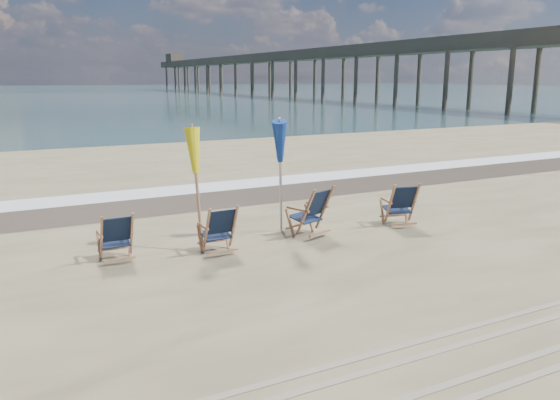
% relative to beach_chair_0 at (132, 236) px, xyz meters
% --- Properties ---
extents(ocean, '(400.00, 400.00, 0.00)m').
position_rel_beach_chair_0_xyz_m(ocean, '(2.79, 125.45, -0.46)').
color(ocean, '#345356').
rests_on(ocean, ground).
extents(surf_foam, '(200.00, 1.40, 0.01)m').
position_rel_beach_chair_0_xyz_m(surf_foam, '(2.79, 5.75, -0.46)').
color(surf_foam, silver).
rests_on(surf_foam, ground).
extents(wet_sand_strip, '(200.00, 2.60, 0.00)m').
position_rel_beach_chair_0_xyz_m(wet_sand_strip, '(2.79, 4.25, -0.46)').
color(wet_sand_strip, '#42362A').
rests_on(wet_sand_strip, ground).
extents(tire_tracks, '(80.00, 1.30, 0.01)m').
position_rel_beach_chair_0_xyz_m(tire_tracks, '(2.79, -5.35, -0.46)').
color(tire_tracks, gray).
rests_on(tire_tracks, ground).
extents(beach_chair_0, '(0.60, 0.67, 0.93)m').
position_rel_beach_chair_0_xyz_m(beach_chair_0, '(0.00, 0.00, 0.00)').
color(beach_chair_0, black).
rests_on(beach_chair_0, ground).
extents(beach_chair_1, '(0.63, 0.70, 0.96)m').
position_rel_beach_chair_0_xyz_m(beach_chair_1, '(1.79, -0.41, 0.01)').
color(beach_chair_1, black).
rests_on(beach_chair_1, ground).
extents(beach_chair_2, '(0.91, 0.96, 1.08)m').
position_rel_beach_chair_0_xyz_m(beach_chair_2, '(3.95, -0.14, 0.08)').
color(beach_chair_2, black).
rests_on(beach_chair_2, ground).
extents(beach_chair_3, '(0.81, 0.87, 1.01)m').
position_rel_beach_chair_0_xyz_m(beach_chair_3, '(6.01, -0.50, 0.04)').
color(beach_chair_3, black).
rests_on(beach_chair_3, ground).
extents(umbrella_yellow, '(0.30, 0.30, 2.31)m').
position_rel_beach_chair_0_xyz_m(umbrella_yellow, '(1.27, 0.06, 1.31)').
color(umbrella_yellow, '#AA704C').
rests_on(umbrella_yellow, ground).
extents(umbrella_blue, '(0.30, 0.30, 2.46)m').
position_rel_beach_chair_0_xyz_m(umbrella_blue, '(3.12, 0.27, 1.46)').
color(umbrella_blue, '#A5A5AD').
rests_on(umbrella_blue, ground).
extents(fishing_pier, '(4.40, 140.00, 9.30)m').
position_rel_beach_chair_0_xyz_m(fishing_pier, '(40.79, 71.45, 4.19)').
color(fishing_pier, brown).
rests_on(fishing_pier, ground).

